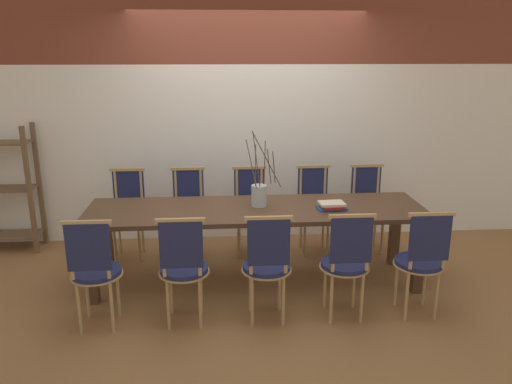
# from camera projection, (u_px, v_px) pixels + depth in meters

# --- Properties ---
(ground_plane) EXTENTS (16.00, 16.00, 0.00)m
(ground_plane) POSITION_uv_depth(u_px,v_px,m) (256.00, 281.00, 4.70)
(ground_plane) COLOR olive
(wall_rear) EXTENTS (12.00, 0.06, 3.20)m
(wall_rear) POSITION_uv_depth(u_px,v_px,m) (248.00, 98.00, 5.45)
(wall_rear) COLOR white
(wall_rear) RESTS_ON ground_plane
(dining_table) EXTENTS (3.05, 0.83, 0.73)m
(dining_table) POSITION_uv_depth(u_px,v_px,m) (256.00, 217.00, 4.52)
(dining_table) COLOR #4C3321
(dining_table) RESTS_ON ground_plane
(chair_near_leftend) EXTENTS (0.40, 0.40, 0.92)m
(chair_near_leftend) POSITION_uv_depth(u_px,v_px,m) (94.00, 268.00, 3.78)
(chair_near_leftend) COLOR #1E234C
(chair_near_leftend) RESTS_ON ground_plane
(chair_near_left) EXTENTS (0.40, 0.40, 0.92)m
(chair_near_left) POSITION_uv_depth(u_px,v_px,m) (183.00, 265.00, 3.83)
(chair_near_left) COLOR #1E234C
(chair_near_left) RESTS_ON ground_plane
(chair_near_center) EXTENTS (0.40, 0.40, 0.92)m
(chair_near_center) POSITION_uv_depth(u_px,v_px,m) (267.00, 263.00, 3.87)
(chair_near_center) COLOR #1E234C
(chair_near_center) RESTS_ON ground_plane
(chair_near_right) EXTENTS (0.40, 0.40, 0.92)m
(chair_near_right) POSITION_uv_depth(u_px,v_px,m) (346.00, 260.00, 3.92)
(chair_near_right) COLOR #1E234C
(chair_near_right) RESTS_ON ground_plane
(chair_near_rightend) EXTENTS (0.40, 0.40, 0.92)m
(chair_near_rightend) POSITION_uv_depth(u_px,v_px,m) (421.00, 258.00, 3.96)
(chair_near_rightend) COLOR #1E234C
(chair_near_rightend) RESTS_ON ground_plane
(chair_far_leftend) EXTENTS (0.40, 0.40, 0.92)m
(chair_far_leftend) POSITION_uv_depth(u_px,v_px,m) (128.00, 210.00, 5.16)
(chair_far_leftend) COLOR #1E234C
(chair_far_leftend) RESTS_ON ground_plane
(chair_far_left) EXTENTS (0.40, 0.40, 0.92)m
(chair_far_left) POSITION_uv_depth(u_px,v_px,m) (188.00, 209.00, 5.20)
(chair_far_left) COLOR #1E234C
(chair_far_left) RESTS_ON ground_plane
(chair_far_center) EXTENTS (0.40, 0.40, 0.92)m
(chair_far_center) POSITION_uv_depth(u_px,v_px,m) (250.00, 207.00, 5.24)
(chair_far_center) COLOR #1E234C
(chair_far_center) RESTS_ON ground_plane
(chair_far_right) EXTENTS (0.40, 0.40, 0.92)m
(chair_far_right) POSITION_uv_depth(u_px,v_px,m) (314.00, 206.00, 5.29)
(chair_far_right) COLOR #1E234C
(chair_far_right) RESTS_ON ground_plane
(chair_far_rightend) EXTENTS (0.40, 0.40, 0.92)m
(chair_far_rightend) POSITION_uv_depth(u_px,v_px,m) (368.00, 205.00, 5.33)
(chair_far_rightend) COLOR #1E234C
(chair_far_rightend) RESTS_ON ground_plane
(vase_centerpiece) EXTENTS (0.31, 0.30, 0.72)m
(vase_centerpiece) POSITION_uv_depth(u_px,v_px,m) (259.00, 194.00, 4.53)
(vase_centerpiece) COLOR #B2BCC1
(vase_centerpiece) RESTS_ON dining_table
(book_stack) EXTENTS (0.27, 0.20, 0.06)m
(book_stack) POSITION_uv_depth(u_px,v_px,m) (332.00, 206.00, 4.46)
(book_stack) COLOR #234C8C
(book_stack) RESTS_ON dining_table
(shelving_rack) EXTENTS (0.66, 0.33, 1.37)m
(shelving_rack) POSITION_uv_depth(u_px,v_px,m) (5.00, 189.00, 5.29)
(shelving_rack) COLOR brown
(shelving_rack) RESTS_ON ground_plane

